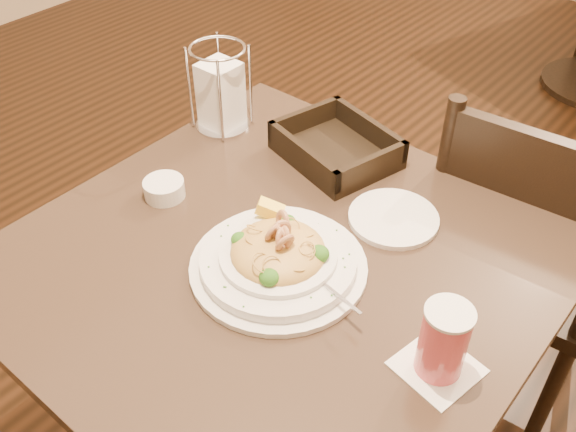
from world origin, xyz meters
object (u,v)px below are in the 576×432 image
Objects in this scene: pasta_bowl at (278,257)px; bread_basket at (336,149)px; dining_chair_near at (520,257)px; drink_glass at (443,341)px; side_plate at (393,218)px; main_table at (282,341)px; napkin_caddy at (221,93)px; butter_ramekin at (164,189)px.

bread_basket is (-0.13, 0.34, -0.01)m from pasta_bowl.
pasta_bowl is (-0.24, -0.60, 0.29)m from dining_chair_near.
dining_chair_near reaches higher than drink_glass.
bread_basket is (-0.44, 0.34, -0.04)m from drink_glass.
side_plate is at bearing 61.21° from dining_chair_near.
pasta_bowl is (0.02, -0.03, 0.27)m from main_table.
bread_basket is at bearing 155.17° from side_plate.
pasta_bowl is 0.25m from side_plate.
bread_basket is (-0.37, -0.26, 0.29)m from dining_chair_near.
drink_glass is at bearing -46.32° from side_plate.
drink_glass is 0.77m from napkin_caddy.
drink_glass is at bearing 92.55° from dining_chair_near.
bread_basket is at bearing 109.04° from main_table.
main_table is 6.89× the size of drink_glass.
bread_basket reaches higher than main_table.
butter_ramekin is at bearing 42.08° from dining_chair_near.
pasta_bowl reaches higher than butter_ramekin.
napkin_caddy is (-0.40, 0.27, 0.06)m from pasta_bowl.
drink_glass reaches higher than side_plate.
butter_ramekin is at bearing 177.91° from pasta_bowl.
napkin_caddy is at bearing 176.16° from side_plate.
butter_ramekin reaches higher than side_plate.
dining_chair_near is 0.47m from side_plate.
pasta_bowl reaches higher than main_table.
napkin_caddy is (-0.72, 0.28, 0.02)m from drink_glass.
napkin_caddy is at bearing 109.56° from butter_ramekin.
main_table is 0.39m from butter_ramekin.
dining_chair_near is at bearing 46.67° from butter_ramekin.
side_plate is (-0.24, 0.25, -0.06)m from drink_glass.
napkin_caddy reaches higher than bread_basket.
bread_basket is (-0.11, 0.31, 0.26)m from main_table.
pasta_bowl is 0.31m from butter_ramekin.
butter_ramekin reaches higher than main_table.
napkin_caddy is 1.14× the size of side_plate.
main_table is 0.56m from napkin_caddy.
bread_basket is at bearing 30.57° from dining_chair_near.
side_plate is (0.48, -0.03, -0.08)m from napkin_caddy.
dining_chair_near is 0.80m from napkin_caddy.
main_table is 4.57× the size of napkin_caddy.
bread_basket is at bearing 60.65° from butter_ramekin.
main_table is at bearing 174.00° from drink_glass.
dining_chair_near is at bearing 97.14° from drink_glass.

